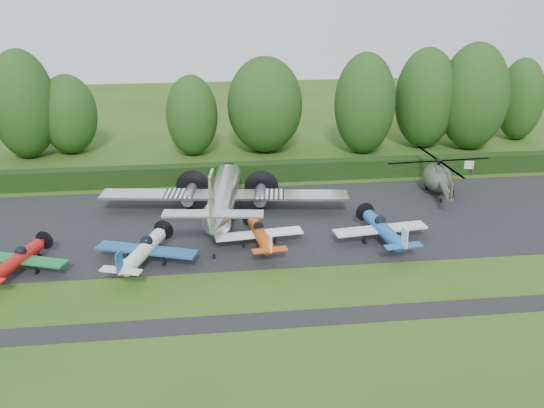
{
  "coord_description": "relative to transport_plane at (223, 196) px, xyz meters",
  "views": [
    {
      "loc": [
        -1.71,
        -39.19,
        21.32
      ],
      "look_at": [
        3.92,
        7.97,
        2.5
      ],
      "focal_mm": 40.0,
      "sensor_mm": 36.0,
      "label": 1
    }
  ],
  "objects": [
    {
      "name": "tree_6",
      "position": [
        -2.75,
        19.95,
        2.74
      ],
      "size": [
        6.08,
        6.08,
        9.56
      ],
      "color": "black",
      "rests_on": "ground"
    },
    {
      "name": "taxiway_verge",
      "position": [
        0.03,
        -17.52,
        -2.02
      ],
      "size": [
        70.0,
        2.0,
        0.0
      ],
      "primitive_type": "cube",
      "color": "black",
      "rests_on": "ground"
    },
    {
      "name": "tree_9",
      "position": [
        39.09,
        21.93,
        3.23
      ],
      "size": [
        5.87,
        5.87,
        10.54
      ],
      "color": "black",
      "rests_on": "ground"
    },
    {
      "name": "hedgerow",
      "position": [
        0.03,
        9.48,
        -2.02
      ],
      "size": [
        90.0,
        1.6,
        2.0
      ],
      "primitive_type": "cube",
      "color": "black",
      "rests_on": "ground"
    },
    {
      "name": "tree_4",
      "position": [
        31.15,
        18.55,
        4.45
      ],
      "size": [
        8.19,
        8.19,
        12.98
      ],
      "color": "black",
      "rests_on": "ground"
    },
    {
      "name": "light_plane_white",
      "position": [
        -6.45,
        -8.76,
        -0.76
      ],
      "size": [
        7.91,
        8.32,
        3.04
      ],
      "rotation": [
        0.0,
        0.0,
        0.34
      ],
      "color": "silver",
      "rests_on": "ground"
    },
    {
      "name": "tree_0",
      "position": [
        -17.32,
        22.39,
        2.71
      ],
      "size": [
        6.74,
        6.74,
        9.49
      ],
      "color": "black",
      "rests_on": "ground"
    },
    {
      "name": "ground",
      "position": [
        0.03,
        -11.52,
        -2.02
      ],
      "size": [
        160.0,
        160.0,
        0.0
      ],
      "primitive_type": "plane",
      "color": "#274D15",
      "rests_on": "ground"
    },
    {
      "name": "light_plane_red",
      "position": [
        -15.6,
        -9.04,
        -0.88
      ],
      "size": [
        7.17,
        7.54,
        2.75
      ],
      "rotation": [
        0.0,
        0.0,
        0.35
      ],
      "color": "#B71310",
      "rests_on": "ground"
    },
    {
      "name": "tree_1",
      "position": [
        17.64,
        18.4,
        3.98
      ],
      "size": [
        7.2,
        7.2,
        12.04
      ],
      "color": "black",
      "rests_on": "ground"
    },
    {
      "name": "tree_5",
      "position": [
        -22.04,
        21.21,
        4.3
      ],
      "size": [
        7.47,
        7.47,
        12.67
      ],
      "color": "black",
      "rests_on": "ground"
    },
    {
      "name": "transport_plane",
      "position": [
        0.0,
        0.0,
        0.0
      ],
      "size": [
        22.66,
        17.38,
        7.26
      ],
      "rotation": [
        0.0,
        0.0,
        0.13
      ],
      "color": "silver",
      "rests_on": "ground"
    },
    {
      "name": "tree_8",
      "position": [
        25.65,
        19.92,
        4.11
      ],
      "size": [
        7.47,
        7.47,
        12.28
      ],
      "color": "black",
      "rests_on": "ground"
    },
    {
      "name": "tree_3",
      "position": [
        5.95,
        20.34,
        3.71
      ],
      "size": [
        8.98,
        8.98,
        11.48
      ],
      "color": "black",
      "rests_on": "ground"
    },
    {
      "name": "apron",
      "position": [
        0.03,
        -1.52,
        -2.02
      ],
      "size": [
        70.0,
        18.0,
        0.01
      ],
      "primitive_type": "cube",
      "color": "black",
      "rests_on": "ground"
    },
    {
      "name": "light_plane_orange",
      "position": [
        2.62,
        -6.61,
        -0.88
      ],
      "size": [
        7.17,
        7.53,
        2.75
      ],
      "rotation": [
        0.0,
        0.0,
        -0.11
      ],
      "color": "#C84C0B",
      "rests_on": "ground"
    },
    {
      "name": "light_plane_blue",
      "position": [
        12.64,
        -7.08,
        -0.77
      ],
      "size": [
        7.86,
        8.26,
        3.02
      ],
      "rotation": [
        0.0,
        0.0,
        -0.12
      ],
      "color": "#1C5DAD",
      "rests_on": "ground"
    },
    {
      "name": "helicopter",
      "position": [
        21.45,
        3.87,
        -0.2
      ],
      "size": [
        10.57,
        12.38,
        3.4
      ],
      "rotation": [
        0.0,
        0.0,
        0.2
      ],
      "color": "#353F30",
      "rests_on": "ground"
    },
    {
      "name": "sign_board",
      "position": [
        25.92,
        8.83,
        -0.92
      ],
      "size": [
        2.9,
        0.11,
        1.63
      ],
      "rotation": [
        0.0,
        0.0,
        0.24
      ],
      "color": "#3F3326",
      "rests_on": "ground"
    }
  ]
}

